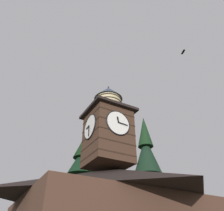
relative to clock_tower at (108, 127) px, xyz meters
The scene contains 5 objects.
clock_tower is the anchor object (origin of this frame).
pine_tree_behind 8.95m from the clock_tower, 93.01° to the right, with size 7.02×7.02×13.14m.
pine_tree_aside 10.41m from the clock_tower, 148.19° to the right, with size 6.30×6.30×17.37m.
moon 33.43m from the clock_tower, 121.53° to the right, with size 2.15×2.15×2.15m.
flying_bird_high 11.29m from the clock_tower, 138.59° to the left, with size 0.41×0.69×0.16m.
Camera 1 is at (9.47, 14.89, 1.82)m, focal length 36.11 mm.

